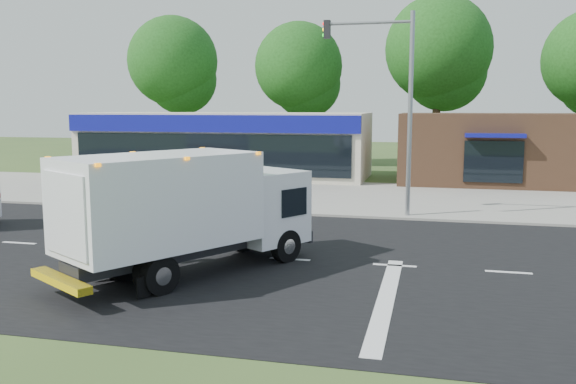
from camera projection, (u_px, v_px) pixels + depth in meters
The scene contains 11 objects.
ground at pixel (290, 260), 17.60m from camera, with size 120.00×120.00×0.00m, color #385123.
road_asphalt at pixel (290, 260), 17.60m from camera, with size 60.00×14.00×0.02m, color black.
sidewalk at pixel (335, 211), 25.49m from camera, with size 60.00×2.40×0.12m, color gray.
parking_apron at pixel (353, 193), 31.08m from camera, with size 60.00×9.00×0.02m, color gray.
lane_markings at pixel (328, 274), 15.99m from camera, with size 55.20×7.00×0.01m.
ems_box_truck at pixel (186, 205), 15.81m from camera, with size 5.69×7.39×3.23m.
emergency_worker at pixel (139, 232), 16.76m from camera, with size 0.81×0.75×1.96m.
retail_strip_mall at pixel (225, 144), 38.60m from camera, with size 18.00×6.20×4.00m.
brown_storefront at pixel (489, 148), 34.93m from camera, with size 10.00×6.70×4.00m.
traffic_signal_pole at pixel (394, 93), 23.69m from camera, with size 3.51×0.25×8.00m.
background_trees at pixel (369, 65), 43.88m from camera, with size 36.77×7.39×12.10m.
Camera 1 is at (3.98, -16.69, 4.39)m, focal length 38.00 mm.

